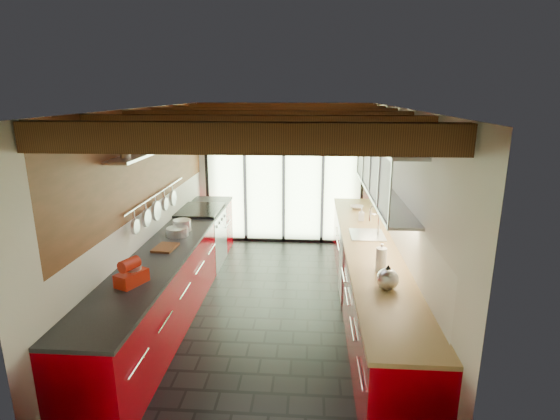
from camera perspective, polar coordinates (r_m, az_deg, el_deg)
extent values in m
plane|color=black|center=(5.97, -1.23, -12.67)|extent=(5.50, 5.50, 0.00)
plane|color=silver|center=(8.16, 0.50, 4.67)|extent=(3.20, 0.00, 3.20)
plane|color=silver|center=(2.96, -6.46, -15.16)|extent=(3.20, 0.00, 3.20)
plane|color=silver|center=(5.85, -17.10, -0.24)|extent=(0.00, 5.50, 5.50)
plane|color=silver|center=(5.57, 15.31, -0.87)|extent=(0.00, 5.50, 5.50)
plane|color=#472814|center=(5.28, -1.39, 13.13)|extent=(5.50, 5.50, 0.00)
cube|color=#593316|center=(3.06, -5.42, 9.33)|extent=(3.14, 0.14, 0.22)
cube|color=#593316|center=(3.95, -3.27, 10.68)|extent=(3.14, 0.14, 0.22)
cube|color=#593316|center=(4.84, -1.90, 11.52)|extent=(3.14, 0.14, 0.22)
cube|color=#593316|center=(5.73, -0.95, 12.10)|extent=(3.14, 0.14, 0.22)
cube|color=#593316|center=(6.63, -0.25, 12.52)|extent=(3.14, 0.14, 0.22)
cube|color=#593316|center=(7.53, 0.28, 12.84)|extent=(3.14, 0.14, 0.22)
cube|color=brown|center=(7.99, 0.50, 12.04)|extent=(3.14, 0.06, 0.50)
plane|color=brown|center=(5.89, -16.65, 6.61)|extent=(0.00, 4.90, 4.90)
plane|color=#C6EAAD|center=(8.19, 0.49, 3.10)|extent=(2.90, 0.00, 2.90)
cube|color=black|center=(8.39, -9.47, 3.19)|extent=(0.05, 0.04, 2.15)
cube|color=black|center=(8.21, 10.65, 2.88)|extent=(0.05, 0.04, 2.15)
cube|color=black|center=(8.14, 0.47, 3.04)|extent=(0.06, 0.05, 2.15)
cube|color=black|center=(7.99, 0.49, 10.60)|extent=(2.90, 0.05, 0.06)
cylinder|color=red|center=(7.95, 0.48, 12.02)|extent=(0.34, 0.04, 0.34)
cylinder|color=beige|center=(7.93, 0.47, 12.01)|extent=(0.28, 0.02, 0.28)
cube|color=#A40009|center=(6.02, -13.55, -8.21)|extent=(0.65, 5.00, 0.88)
cube|color=black|center=(5.86, -13.83, -4.08)|extent=(0.68, 5.00, 0.04)
cube|color=silver|center=(7.32, -10.19, -3.77)|extent=(0.66, 0.90, 0.90)
cube|color=black|center=(7.18, -10.38, -0.07)|extent=(0.65, 0.90, 0.06)
cube|color=#A40009|center=(5.81, 11.53, -9.00)|extent=(0.65, 5.00, 0.88)
cube|color=#A47E4F|center=(5.64, 11.78, -4.72)|extent=(0.68, 5.00, 0.04)
cube|color=white|center=(6.14, 7.99, -7.47)|extent=(0.02, 0.60, 0.84)
cube|color=silver|center=(6.00, 11.31, -3.21)|extent=(0.45, 0.52, 0.02)
cylinder|color=silver|center=(5.97, 12.77, -1.63)|extent=(0.02, 0.02, 0.34)
torus|color=silver|center=(5.92, 12.30, -0.04)|extent=(0.14, 0.02, 0.14)
plane|color=silver|center=(5.68, 11.76, 5.36)|extent=(0.00, 3.00, 3.00)
cube|color=#9EA0A5|center=(5.77, 13.25, 2.03)|extent=(0.34, 3.00, 0.03)
cube|color=#9EA0A5|center=(5.66, 13.67, 8.64)|extent=(0.34, 3.00, 0.03)
cylinder|color=silver|center=(6.06, -15.70, 2.05)|extent=(0.02, 2.20, 0.02)
cube|color=silver|center=(5.83, -15.63, 7.85)|extent=(0.28, 2.60, 0.03)
cylinder|color=silver|center=(5.28, -18.37, -2.09)|extent=(0.04, 0.18, 0.18)
cylinder|color=silver|center=(5.59, -17.04, -1.04)|extent=(0.04, 0.22, 0.22)
cylinder|color=silver|center=(5.91, -15.85, -0.10)|extent=(0.04, 0.26, 0.26)
cylinder|color=silver|center=(6.23, -14.78, 0.75)|extent=(0.04, 0.18, 0.18)
cylinder|color=silver|center=(6.55, -13.82, 1.51)|extent=(0.04, 0.22, 0.22)
cube|color=red|center=(4.66, -18.81, -8.41)|extent=(0.29, 0.36, 0.13)
cylinder|color=red|center=(4.58, -19.08, -6.71)|extent=(0.19, 0.23, 0.12)
cylinder|color=silver|center=(4.69, -18.59, -7.64)|extent=(0.21, 0.21, 0.13)
cylinder|color=silver|center=(6.21, -12.68, -1.96)|extent=(0.26, 0.26, 0.16)
cylinder|color=silver|center=(6.01, -13.26, -2.78)|extent=(0.37, 0.37, 0.11)
cube|color=brown|center=(5.57, -14.75, -4.78)|extent=(0.27, 0.36, 0.03)
sphere|color=silver|center=(4.44, 13.87, -8.63)|extent=(0.27, 0.27, 0.22)
cone|color=black|center=(4.39, 13.97, -7.20)|extent=(0.10, 0.10, 0.06)
cylinder|color=silver|center=(4.54, 13.64, -7.91)|extent=(0.04, 0.09, 0.05)
cylinder|color=white|center=(4.82, 13.06, -6.37)|extent=(0.14, 0.14, 0.26)
cylinder|color=silver|center=(4.77, 13.17, -4.61)|extent=(0.03, 0.03, 0.05)
imported|color=silver|center=(6.64, 10.59, -0.58)|extent=(0.09, 0.10, 0.19)
imported|color=silver|center=(7.30, 10.00, 0.34)|extent=(0.26, 0.26, 0.05)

